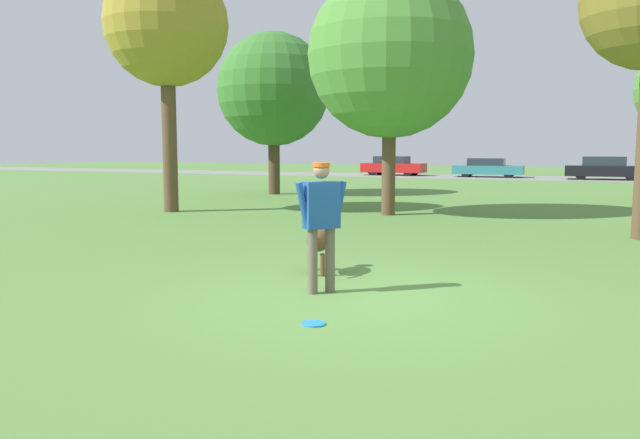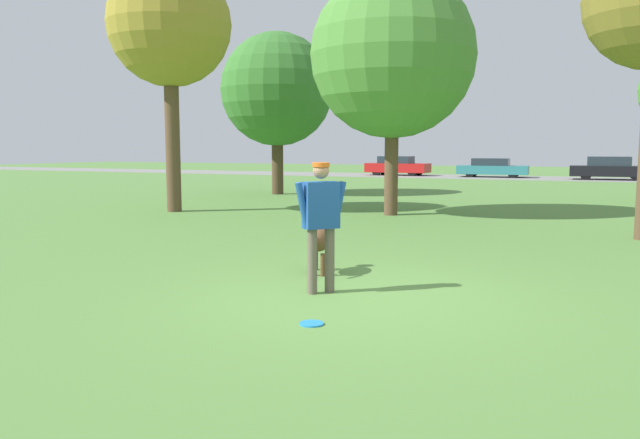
{
  "view_description": "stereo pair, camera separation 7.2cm",
  "coord_description": "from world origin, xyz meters",
  "px_view_note": "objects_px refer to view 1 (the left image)",
  "views": [
    {
      "loc": [
        2.73,
        -7.36,
        1.9
      ],
      "look_at": [
        -0.77,
        0.63,
        0.9
      ],
      "focal_mm": 35.0,
      "sensor_mm": 36.0,
      "label": 1
    },
    {
      "loc": [
        2.8,
        -7.33,
        1.9
      ],
      "look_at": [
        -0.77,
        0.63,
        0.9
      ],
      "focal_mm": 35.0,
      "sensor_mm": 36.0,
      "label": 2
    }
  ],
  "objects_px": {
    "dog": "(319,240)",
    "parked_car_black": "(605,168)",
    "tree_far_left": "(273,90)",
    "tree_mid_center": "(390,56)",
    "parked_car_teal": "(488,168)",
    "tree_near_left": "(166,26)",
    "parked_car_red": "(393,166)",
    "frisbee": "(313,324)",
    "person": "(321,215)"
  },
  "relations": [
    {
      "from": "frisbee",
      "to": "parked_car_red",
      "type": "height_order",
      "value": "parked_car_red"
    },
    {
      "from": "tree_mid_center",
      "to": "tree_far_left",
      "type": "distance_m",
      "value": 8.91
    },
    {
      "from": "tree_near_left",
      "to": "tree_mid_center",
      "type": "relative_size",
      "value": 1.08
    },
    {
      "from": "tree_near_left",
      "to": "tree_far_left",
      "type": "relative_size",
      "value": 1.11
    },
    {
      "from": "person",
      "to": "parked_car_black",
      "type": "distance_m",
      "value": 33.94
    },
    {
      "from": "dog",
      "to": "parked_car_black",
      "type": "xyz_separation_m",
      "value": [
        4.41,
        32.48,
        0.18
      ]
    },
    {
      "from": "frisbee",
      "to": "parked_car_teal",
      "type": "relative_size",
      "value": 0.06
    },
    {
      "from": "person",
      "to": "frisbee",
      "type": "distance_m",
      "value": 1.81
    },
    {
      "from": "frisbee",
      "to": "parked_car_black",
      "type": "relative_size",
      "value": 0.06
    },
    {
      "from": "tree_mid_center",
      "to": "parked_car_black",
      "type": "height_order",
      "value": "tree_mid_center"
    },
    {
      "from": "tree_mid_center",
      "to": "parked_car_red",
      "type": "bearing_deg",
      "value": 106.76
    },
    {
      "from": "parked_car_red",
      "to": "parked_car_teal",
      "type": "bearing_deg",
      "value": 0.69
    },
    {
      "from": "tree_mid_center",
      "to": "parked_car_teal",
      "type": "distance_m",
      "value": 25.03
    },
    {
      "from": "dog",
      "to": "tree_far_left",
      "type": "bearing_deg",
      "value": 16.6
    },
    {
      "from": "person",
      "to": "tree_far_left",
      "type": "relative_size",
      "value": 0.26
    },
    {
      "from": "person",
      "to": "tree_mid_center",
      "type": "height_order",
      "value": "tree_mid_center"
    },
    {
      "from": "parked_car_black",
      "to": "parked_car_teal",
      "type": "bearing_deg",
      "value": 173.35
    },
    {
      "from": "parked_car_teal",
      "to": "parked_car_black",
      "type": "height_order",
      "value": "parked_car_black"
    },
    {
      "from": "tree_far_left",
      "to": "tree_near_left",
      "type": "bearing_deg",
      "value": -86.25
    },
    {
      "from": "tree_mid_center",
      "to": "dog",
      "type": "bearing_deg",
      "value": -79.57
    },
    {
      "from": "tree_mid_center",
      "to": "parked_car_black",
      "type": "bearing_deg",
      "value": 76.12
    },
    {
      "from": "person",
      "to": "parked_car_teal",
      "type": "bearing_deg",
      "value": 47.29
    },
    {
      "from": "person",
      "to": "parked_car_red",
      "type": "xyz_separation_m",
      "value": [
        -9.6,
        34.47,
        -0.37
      ]
    },
    {
      "from": "tree_mid_center",
      "to": "parked_car_teal",
      "type": "bearing_deg",
      "value": 92.36
    },
    {
      "from": "dog",
      "to": "tree_near_left",
      "type": "xyz_separation_m",
      "value": [
        -7.8,
        6.65,
        4.93
      ]
    },
    {
      "from": "tree_far_left",
      "to": "parked_car_teal",
      "type": "relative_size",
      "value": 1.46
    },
    {
      "from": "tree_near_left",
      "to": "tree_far_left",
      "type": "height_order",
      "value": "tree_near_left"
    },
    {
      "from": "dog",
      "to": "parked_car_red",
      "type": "relative_size",
      "value": 0.26
    },
    {
      "from": "person",
      "to": "parked_car_red",
      "type": "distance_m",
      "value": 35.79
    },
    {
      "from": "tree_far_left",
      "to": "parked_car_red",
      "type": "height_order",
      "value": "tree_far_left"
    },
    {
      "from": "person",
      "to": "tree_near_left",
      "type": "xyz_separation_m",
      "value": [
        -8.37,
        7.88,
        4.4
      ]
    },
    {
      "from": "frisbee",
      "to": "person",
      "type": "bearing_deg",
      "value": 110.22
    },
    {
      "from": "dog",
      "to": "parked_car_teal",
      "type": "xyz_separation_m",
      "value": [
        -2.56,
        33.09,
        0.11
      ]
    },
    {
      "from": "person",
      "to": "parked_car_black",
      "type": "relative_size",
      "value": 0.37
    },
    {
      "from": "tree_mid_center",
      "to": "parked_car_teal",
      "type": "relative_size",
      "value": 1.51
    },
    {
      "from": "tree_near_left",
      "to": "parked_car_teal",
      "type": "bearing_deg",
      "value": 78.8
    },
    {
      "from": "parked_car_red",
      "to": "parked_car_teal",
      "type": "height_order",
      "value": "parked_car_red"
    },
    {
      "from": "tree_far_left",
      "to": "parked_car_teal",
      "type": "bearing_deg",
      "value": 73.14
    },
    {
      "from": "dog",
      "to": "tree_far_left",
      "type": "height_order",
      "value": "tree_far_left"
    },
    {
      "from": "tree_far_left",
      "to": "parked_car_black",
      "type": "distance_m",
      "value": 22.55
    },
    {
      "from": "person",
      "to": "dog",
      "type": "xyz_separation_m",
      "value": [
        -0.57,
        1.23,
        -0.53
      ]
    },
    {
      "from": "person",
      "to": "tree_far_left",
      "type": "bearing_deg",
      "value": 71.95
    },
    {
      "from": "frisbee",
      "to": "tree_mid_center",
      "type": "distance_m",
      "value": 12.16
    },
    {
      "from": "parked_car_black",
      "to": "tree_mid_center",
      "type": "bearing_deg",
      "value": -105.54
    },
    {
      "from": "tree_near_left",
      "to": "parked_car_red",
      "type": "bearing_deg",
      "value": 92.66
    },
    {
      "from": "person",
      "to": "parked_car_black",
      "type": "height_order",
      "value": "person"
    },
    {
      "from": "person",
      "to": "tree_far_left",
      "type": "xyz_separation_m",
      "value": [
        -8.86,
        15.42,
        3.22
      ]
    },
    {
      "from": "tree_mid_center",
      "to": "parked_car_black",
      "type": "xyz_separation_m",
      "value": [
        5.96,
        24.11,
        -3.77
      ]
    },
    {
      "from": "frisbee",
      "to": "tree_mid_center",
      "type": "relative_size",
      "value": 0.04
    },
    {
      "from": "parked_car_black",
      "to": "tree_far_left",
      "type": "bearing_deg",
      "value": -126.44
    }
  ]
}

